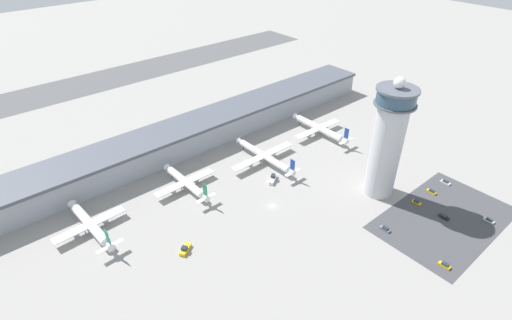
{
  "coord_description": "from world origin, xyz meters",
  "views": [
    {
      "loc": [
        -97.69,
        -102.96,
        116.85
      ],
      "look_at": [
        6.82,
        19.56,
        12.59
      ],
      "focal_mm": 28.0,
      "sensor_mm": 36.0,
      "label": 1
    }
  ],
  "objects_px": {
    "control_tower": "(388,140)",
    "car_yellow_taxi": "(489,220)",
    "service_truck_fuel": "(185,249)",
    "airplane_gate_bravo": "(186,182)",
    "airplane_gate_charlie": "(264,156)",
    "car_white_wagon": "(445,182)",
    "car_blue_compact": "(444,265)",
    "car_green_van": "(385,229)",
    "airplane_gate_alpha": "(90,224)",
    "service_truck_catering": "(273,179)",
    "car_navy_sedan": "(417,202)",
    "car_maroon_suv": "(444,217)",
    "airplane_gate_delta": "(319,128)",
    "car_black_suv": "(431,192)"
  },
  "relations": [
    {
      "from": "control_tower",
      "to": "car_yellow_taxi",
      "type": "xyz_separation_m",
      "value": [
        18.86,
        -44.35,
        -27.75
      ]
    },
    {
      "from": "service_truck_fuel",
      "to": "car_yellow_taxi",
      "type": "distance_m",
      "value": 130.82
    },
    {
      "from": "airplane_gate_bravo",
      "to": "airplane_gate_charlie",
      "type": "distance_m",
      "value": 44.6
    },
    {
      "from": "airplane_gate_charlie",
      "to": "car_white_wagon",
      "type": "height_order",
      "value": "airplane_gate_charlie"
    },
    {
      "from": "car_blue_compact",
      "to": "car_green_van",
      "type": "height_order",
      "value": "car_blue_compact"
    },
    {
      "from": "airplane_gate_alpha",
      "to": "car_green_van",
      "type": "bearing_deg",
      "value": -40.03
    },
    {
      "from": "airplane_gate_charlie",
      "to": "service_truck_catering",
      "type": "relative_size",
      "value": 5.54
    },
    {
      "from": "control_tower",
      "to": "car_navy_sedan",
      "type": "bearing_deg",
      "value": -70.52
    },
    {
      "from": "airplane_gate_charlie",
      "to": "car_white_wagon",
      "type": "distance_m",
      "value": 91.49
    },
    {
      "from": "airplane_gate_bravo",
      "to": "service_truck_fuel",
      "type": "distance_m",
      "value": 41.54
    },
    {
      "from": "control_tower",
      "to": "airplane_gate_charlie",
      "type": "relative_size",
      "value": 1.32
    },
    {
      "from": "airplane_gate_bravo",
      "to": "car_white_wagon",
      "type": "relative_size",
      "value": 7.65
    },
    {
      "from": "car_navy_sedan",
      "to": "car_maroon_suv",
      "type": "bearing_deg",
      "value": -89.86
    },
    {
      "from": "airplane_gate_charlie",
      "to": "airplane_gate_delta",
      "type": "bearing_deg",
      "value": 1.96
    },
    {
      "from": "airplane_gate_bravo",
      "to": "car_blue_compact",
      "type": "bearing_deg",
      "value": -65.33
    },
    {
      "from": "control_tower",
      "to": "car_black_suv",
      "type": "bearing_deg",
      "value": -43.1
    },
    {
      "from": "airplane_gate_alpha",
      "to": "car_green_van",
      "type": "relative_size",
      "value": 8.15
    },
    {
      "from": "control_tower",
      "to": "airplane_gate_delta",
      "type": "xyz_separation_m",
      "value": [
        20.16,
        55.8,
        -23.99
      ]
    },
    {
      "from": "service_truck_fuel",
      "to": "car_maroon_suv",
      "type": "height_order",
      "value": "service_truck_fuel"
    },
    {
      "from": "car_white_wagon",
      "to": "car_green_van",
      "type": "relative_size",
      "value": 0.99
    },
    {
      "from": "service_truck_fuel",
      "to": "car_green_van",
      "type": "bearing_deg",
      "value": -32.14
    },
    {
      "from": "car_maroon_suv",
      "to": "car_black_suv",
      "type": "relative_size",
      "value": 1.0
    },
    {
      "from": "service_truck_fuel",
      "to": "car_green_van",
      "type": "relative_size",
      "value": 1.49
    },
    {
      "from": "airplane_gate_charlie",
      "to": "airplane_gate_delta",
      "type": "height_order",
      "value": "airplane_gate_delta"
    },
    {
      "from": "control_tower",
      "to": "airplane_gate_alpha",
      "type": "xyz_separation_m",
      "value": [
        -115.17,
        61.47,
        -24.31
      ]
    },
    {
      "from": "airplane_gate_charlie",
      "to": "service_truck_fuel",
      "type": "distance_m",
      "value": 72.12
    },
    {
      "from": "car_green_van",
      "to": "car_white_wagon",
      "type": "bearing_deg",
      "value": 0.21
    },
    {
      "from": "car_maroon_suv",
      "to": "car_white_wagon",
      "type": "height_order",
      "value": "car_maroon_suv"
    },
    {
      "from": "airplane_gate_bravo",
      "to": "car_black_suv",
      "type": "bearing_deg",
      "value": -41.96
    },
    {
      "from": "service_truck_catering",
      "to": "car_blue_compact",
      "type": "relative_size",
      "value": 1.72
    },
    {
      "from": "car_navy_sedan",
      "to": "car_white_wagon",
      "type": "distance_m",
      "value": 25.09
    },
    {
      "from": "airplane_gate_alpha",
      "to": "service_truck_fuel",
      "type": "bearing_deg",
      "value": -55.72
    },
    {
      "from": "airplane_gate_delta",
      "to": "service_truck_catering",
      "type": "distance_m",
      "value": 55.21
    },
    {
      "from": "service_truck_fuel",
      "to": "car_green_van",
      "type": "height_order",
      "value": "service_truck_fuel"
    },
    {
      "from": "car_white_wagon",
      "to": "car_black_suv",
      "type": "distance_m",
      "value": 12.45
    },
    {
      "from": "car_maroon_suv",
      "to": "car_white_wagon",
      "type": "distance_m",
      "value": 27.97
    },
    {
      "from": "control_tower",
      "to": "airplane_gate_charlie",
      "type": "height_order",
      "value": "control_tower"
    },
    {
      "from": "car_blue_compact",
      "to": "car_maroon_suv",
      "type": "bearing_deg",
      "value": 28.28
    },
    {
      "from": "airplane_gate_alpha",
      "to": "service_truck_catering",
      "type": "height_order",
      "value": "airplane_gate_alpha"
    },
    {
      "from": "airplane_gate_delta",
      "to": "car_blue_compact",
      "type": "distance_m",
      "value": 108.33
    },
    {
      "from": "airplane_gate_alpha",
      "to": "car_maroon_suv",
      "type": "xyz_separation_m",
      "value": [
        121.29,
        -91.95,
        -3.38
      ]
    },
    {
      "from": "car_black_suv",
      "to": "car_navy_sedan",
      "type": "bearing_deg",
      "value": 178.59
    },
    {
      "from": "airplane_gate_charlie",
      "to": "car_green_van",
      "type": "xyz_separation_m",
      "value": [
        4.49,
        -72.48,
        -3.61
      ]
    },
    {
      "from": "airplane_gate_bravo",
      "to": "car_yellow_taxi",
      "type": "xyz_separation_m",
      "value": [
        87.72,
        -105.56,
        -3.34
      ]
    },
    {
      "from": "car_navy_sedan",
      "to": "car_blue_compact",
      "type": "bearing_deg",
      "value": -133.77
    },
    {
      "from": "service_truck_fuel",
      "to": "car_maroon_suv",
      "type": "relative_size",
      "value": 1.52
    },
    {
      "from": "service_truck_catering",
      "to": "car_black_suv",
      "type": "xyz_separation_m",
      "value": [
        51.06,
        -56.53,
        -0.5
      ]
    },
    {
      "from": "airplane_gate_alpha",
      "to": "car_black_suv",
      "type": "relative_size",
      "value": 8.35
    },
    {
      "from": "airplane_gate_bravo",
      "to": "car_navy_sedan",
      "type": "height_order",
      "value": "airplane_gate_bravo"
    },
    {
      "from": "airplane_gate_bravo",
      "to": "service_truck_catering",
      "type": "bearing_deg",
      "value": -31.3
    }
  ]
}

